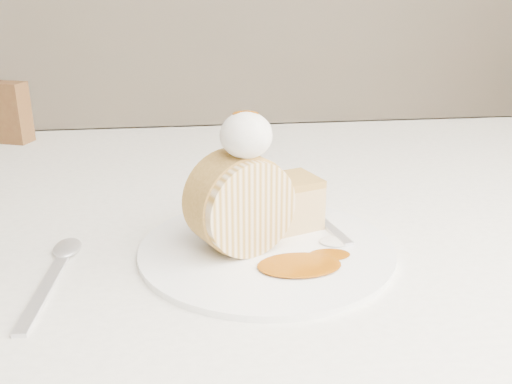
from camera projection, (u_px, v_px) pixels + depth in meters
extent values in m
cube|color=white|center=(209.00, 225.00, 0.72)|extent=(1.40, 0.90, 0.04)
cube|color=white|center=(200.00, 192.00, 1.17)|extent=(1.40, 0.01, 0.28)
cylinder|color=brown|center=(485.00, 299.00, 1.26)|extent=(0.06, 0.06, 0.71)
cube|color=brown|center=(19.00, 256.00, 1.33)|extent=(0.52, 0.52, 0.04)
cylinder|color=brown|center=(127.00, 307.00, 1.53)|extent=(0.03, 0.03, 0.39)
cylinder|color=brown|center=(13.00, 292.00, 1.60)|extent=(0.03, 0.03, 0.39)
cylinder|color=white|center=(267.00, 249.00, 0.60)|extent=(0.34, 0.34, 0.01)
cylinder|color=beige|center=(240.00, 203.00, 0.58)|extent=(0.11, 0.09, 0.10)
cube|color=#B68C44|center=(290.00, 205.00, 0.64)|extent=(0.07, 0.07, 0.05)
ellipsoid|color=white|center=(246.00, 135.00, 0.55)|extent=(0.05, 0.05, 0.05)
ellipsoid|color=#894205|center=(245.00, 108.00, 0.55)|extent=(0.03, 0.02, 0.01)
cube|color=silver|center=(326.00, 224.00, 0.65)|extent=(0.05, 0.16, 0.00)
cube|color=silver|center=(43.00, 293.00, 0.52)|extent=(0.04, 0.17, 0.00)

